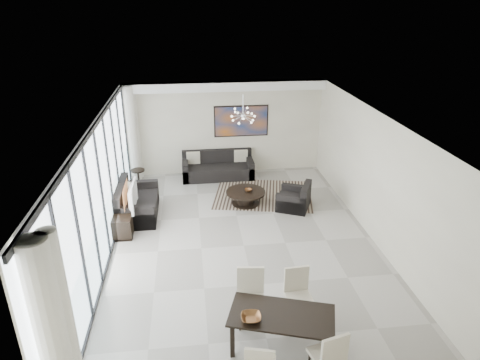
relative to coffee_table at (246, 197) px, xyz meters
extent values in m
cube|color=#A8A39B|center=(-0.32, -2.09, -0.20)|extent=(6.00, 9.00, 0.02)
cube|color=white|center=(-0.32, -2.09, 2.68)|extent=(6.00, 9.00, 0.02)
cube|color=beige|center=(-0.32, 2.40, 1.24)|extent=(6.00, 0.02, 2.90)
cube|color=beige|center=(-0.32, -6.58, 1.24)|extent=(6.00, 0.02, 2.90)
cube|color=beige|center=(2.67, -2.09, 1.24)|extent=(0.02, 9.00, 2.90)
cube|color=silver|center=(-3.30, -2.09, 1.24)|extent=(0.01, 8.95, 2.85)
cube|color=black|center=(-3.26, -2.09, 2.64)|extent=(0.04, 8.95, 0.10)
cube|color=black|center=(-3.26, -2.09, -0.18)|extent=(0.04, 8.95, 0.06)
cube|color=black|center=(-3.26, -6.09, 1.24)|extent=(0.04, 0.05, 2.88)
cube|color=black|center=(-3.26, -5.09, 1.24)|extent=(0.04, 0.05, 2.88)
cube|color=black|center=(-3.26, -4.09, 1.24)|extent=(0.04, 0.05, 2.88)
cube|color=black|center=(-3.26, -3.09, 1.24)|extent=(0.04, 0.05, 2.88)
cube|color=black|center=(-3.26, -2.09, 1.24)|extent=(0.04, 0.05, 2.88)
cube|color=black|center=(-3.26, -1.09, 1.24)|extent=(0.04, 0.05, 2.88)
cube|color=black|center=(-3.26, -0.09, 1.24)|extent=(0.04, 0.05, 2.88)
cube|color=black|center=(-3.26, 0.91, 1.24)|extent=(0.04, 0.05, 2.88)
cube|color=black|center=(-3.26, 1.91, 1.24)|extent=(0.04, 0.05, 2.88)
cylinder|color=beige|center=(-3.12, -6.24, 1.24)|extent=(0.36, 0.36, 2.85)
cylinder|color=beige|center=(-3.12, 2.06, 1.24)|extent=(0.36, 0.36, 2.85)
cube|color=white|center=(-0.32, 2.21, 2.56)|extent=(5.98, 0.40, 0.26)
cube|color=#A45216|center=(0.18, 2.38, 1.44)|extent=(1.68, 0.04, 0.98)
cylinder|color=silver|center=(-0.02, 0.41, 2.41)|extent=(0.02, 0.02, 0.55)
sphere|color=silver|center=(-0.02, 0.41, 2.14)|extent=(0.12, 0.12, 0.12)
cube|color=black|center=(0.58, 0.51, -0.21)|extent=(3.06, 2.58, 0.01)
cylinder|color=black|center=(0.00, 0.00, 0.14)|extent=(1.07, 1.07, 0.04)
cylinder|color=black|center=(0.00, 0.00, -0.05)|extent=(0.47, 0.47, 0.33)
cylinder|color=black|center=(0.00, 0.00, -0.20)|extent=(0.75, 0.75, 0.03)
imported|color=brown|center=(0.07, 0.00, 0.19)|extent=(0.25, 0.25, 0.06)
cube|color=black|center=(-0.60, 1.93, -0.01)|extent=(2.17, 0.89, 0.39)
cube|color=black|center=(-0.60, 2.28, 0.38)|extent=(2.17, 0.18, 0.39)
cube|color=black|center=(-1.60, 1.93, 0.08)|extent=(0.18, 0.89, 0.57)
cube|color=black|center=(0.39, 1.93, 0.08)|extent=(0.18, 0.89, 0.57)
cube|color=black|center=(-2.82, -0.28, 0.00)|extent=(0.96, 1.71, 0.43)
cube|color=black|center=(-3.21, -0.28, 0.43)|extent=(0.19, 1.71, 0.43)
cube|color=black|center=(-2.82, -1.04, 0.10)|extent=(0.96, 0.19, 0.62)
cube|color=black|center=(-2.82, 0.48, 0.10)|extent=(0.96, 0.19, 0.62)
cube|color=black|center=(1.23, -0.38, -0.03)|extent=(1.07, 1.10, 0.35)
cube|color=black|center=(1.52, -0.51, 0.32)|extent=(0.50, 0.83, 0.35)
cube|color=black|center=(1.37, -0.07, 0.05)|extent=(0.79, 0.48, 0.51)
cube|color=black|center=(1.08, -0.69, 0.05)|extent=(0.79, 0.48, 0.51)
cylinder|color=black|center=(-2.97, 1.49, 0.32)|extent=(0.40, 0.40, 0.04)
cylinder|color=black|center=(-2.97, 1.49, 0.05)|extent=(0.06, 0.06, 0.50)
cylinder|color=black|center=(-2.97, 1.49, -0.20)|extent=(0.28, 0.28, 0.03)
cube|color=black|center=(-3.08, -0.79, 0.04)|extent=(0.45, 1.61, 0.50)
imported|color=gray|center=(-2.92, -0.83, 0.58)|extent=(0.13, 1.01, 0.58)
cube|color=black|center=(-0.14, -5.19, 0.45)|extent=(1.79, 1.27, 0.04)
cube|color=black|center=(-0.92, -5.27, 0.11)|extent=(0.07, 0.07, 0.64)
cube|color=black|center=(-0.72, -4.67, 0.11)|extent=(0.07, 0.07, 0.64)
cube|color=black|center=(0.45, -5.71, 0.11)|extent=(0.07, 0.07, 0.64)
cube|color=black|center=(0.64, -5.12, 0.11)|extent=(0.07, 0.07, 0.64)
cube|color=beige|center=(0.39, -5.84, 0.22)|extent=(0.52, 0.52, 0.06)
cube|color=beige|center=(0.43, -6.02, 0.46)|extent=(0.43, 0.15, 0.52)
cube|color=beige|center=(-0.53, -4.56, 0.25)|extent=(0.51, 0.51, 0.06)
cube|color=beige|center=(-0.51, -4.36, 0.51)|extent=(0.47, 0.10, 0.56)
cylinder|color=black|center=(-0.37, -4.76, 0.01)|extent=(0.04, 0.04, 0.43)
cylinder|color=black|center=(-0.69, -4.36, 0.01)|extent=(0.04, 0.04, 0.43)
cube|color=beige|center=(0.31, -4.55, 0.22)|extent=(0.46, 0.46, 0.06)
cube|color=beige|center=(0.30, -4.36, 0.47)|extent=(0.44, 0.07, 0.53)
cylinder|color=black|center=(0.49, -4.71, -0.01)|extent=(0.04, 0.04, 0.41)
cylinder|color=black|center=(0.13, -4.39, -0.01)|extent=(0.04, 0.04, 0.41)
imported|color=brown|center=(-0.63, -5.25, 0.50)|extent=(0.32, 0.32, 0.08)
camera|label=1|loc=(-1.42, -10.31, 5.00)|focal=32.00mm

